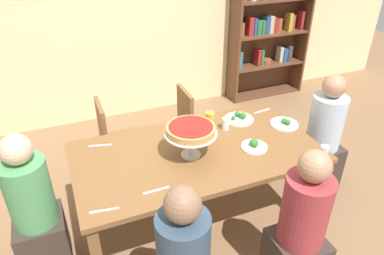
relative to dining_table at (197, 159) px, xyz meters
The scene contains 20 objects.
ground_plane 0.66m from the dining_table, ahead, with size 12.00×12.00×0.00m, color #846042.
rear_partition 2.32m from the dining_table, 90.00° to the left, with size 8.00×0.12×2.80m, color beige.
dining_table is the anchor object (origin of this frame).
bookshelf 2.81m from the dining_table, 46.63° to the left, with size 1.10×0.30×2.21m.
diner_head_west 1.22m from the dining_table, behind, with size 0.34×0.34×1.15m.
diner_head_east 1.27m from the dining_table, ahead, with size 0.34×0.34×1.15m.
diner_near_right 0.92m from the dining_table, 64.08° to the right, with size 0.34×0.34×1.15m.
chair_far_right 0.85m from the dining_table, 68.05° to the left, with size 0.40×0.40×0.87m.
chair_far_left 0.95m from the dining_table, 121.12° to the left, with size 0.40×0.40×0.87m.
deep_dish_pizza_stand 0.30m from the dining_table, 148.86° to the right, with size 0.39×0.39×0.25m.
salad_plate_near_diner 0.61m from the dining_table, 29.45° to the left, with size 0.25×0.25×0.07m.
salad_plate_far_diner 0.85m from the dining_table, ahead, with size 0.24×0.24×0.06m.
salad_plate_spare 0.46m from the dining_table, 16.75° to the right, with size 0.21×0.21×0.07m.
beer_glass_amber_tall 0.35m from the dining_table, 47.40° to the left, with size 0.07×0.07×0.17m, color gold.
water_glass_clear_near 0.95m from the dining_table, 27.34° to the right, with size 0.06×0.06×0.10m, color white.
water_glass_clear_far 0.42m from the dining_table, 30.79° to the left, with size 0.06×0.06×0.10m, color white.
cutlery_fork_near 0.76m from the dining_table, 152.72° to the left, with size 0.18×0.02×0.01m, color silver.
cutlery_knife_near 0.87m from the dining_table, 24.18° to the left, with size 0.18×0.02×0.01m, color silver.
cutlery_fork_far 0.86m from the dining_table, 153.87° to the right, with size 0.18×0.02×0.01m, color silver.
cutlery_knife_far 0.54m from the dining_table, 142.71° to the right, with size 0.18×0.02×0.01m, color silver.
Camera 1 is at (-0.88, -2.08, 2.31)m, focal length 33.66 mm.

